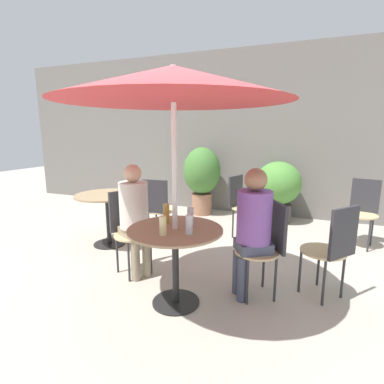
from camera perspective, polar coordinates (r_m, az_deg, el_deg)
name	(u,v)px	position (r m, az deg, el deg)	size (l,w,h in m)	color
ground_plane	(165,295)	(3.04, -5.14, -18.96)	(20.00, 20.00, 0.00)	#B2A899
storefront_wall	(243,134)	(5.74, 9.69, 10.91)	(10.00, 0.06, 3.00)	slate
cafe_table_near	(175,245)	(2.68, -3.20, -10.13)	(0.83, 0.83, 0.71)	black
cafe_table_far	(107,205)	(4.22, -15.80, -2.42)	(0.85, 0.85, 0.71)	black
bistro_chair_0	(267,241)	(2.90, 14.12, -9.02)	(0.47, 0.46, 0.91)	tan
bistro_chair_1	(128,224)	(3.37, -12.01, -6.01)	(0.46, 0.45, 0.91)	tan
bistro_chair_2	(240,201)	(4.45, 9.22, -1.66)	(0.45, 0.43, 0.91)	tan
bistro_chair_3	(363,207)	(4.67, 29.80, -2.43)	(0.43, 0.44, 0.91)	tan
bistro_chair_4	(333,245)	(3.01, 25.31, -9.05)	(0.47, 0.47, 0.91)	tan
bistro_chair_5	(158,205)	(4.17, -6.49, -2.47)	(0.41, 0.42, 0.91)	tan
seated_person_0	(253,222)	(2.78, 11.49, -5.64)	(0.40, 0.39, 1.22)	#42475B
seated_person_1	(135,211)	(3.19, -10.89, -3.50)	(0.37, 0.36, 1.21)	gray
beer_glass_0	(163,226)	(2.45, -5.58, -6.39)	(0.06, 0.06, 0.16)	beige
beer_glass_1	(189,224)	(2.47, -0.55, -6.20)	(0.06, 0.06, 0.16)	silver
beer_glass_2	(190,216)	(2.72, -0.31, -4.57)	(0.06, 0.06, 0.16)	silver
beer_glass_3	(166,214)	(2.76, -4.93, -4.12)	(0.06, 0.06, 0.18)	#B28433
potted_plant_0	(202,175)	(5.57, 1.89, 3.31)	(0.69, 0.69, 1.26)	#93664C
potted_plant_1	(278,187)	(5.30, 16.03, 0.84)	(0.77, 0.77, 1.04)	#47423D
umbrella	(173,84)	(2.52, -3.57, 19.80)	(1.90, 1.90, 2.05)	silver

